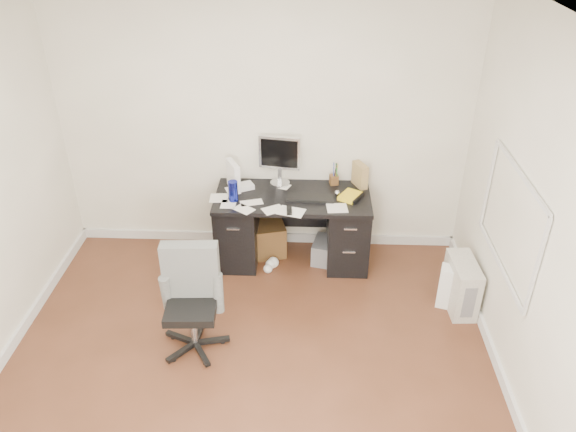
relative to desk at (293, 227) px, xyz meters
name	(u,v)px	position (x,y,z in m)	size (l,w,h in m)	color
ground	(247,381)	(-0.30, -1.65, -0.40)	(4.00, 4.00, 0.00)	#492817
room_shell	(242,193)	(-0.27, -1.62, 1.26)	(4.02, 4.02, 2.71)	beige
desk	(293,227)	(0.00, 0.00, 0.00)	(1.50, 0.70, 0.75)	black
loose_papers	(272,198)	(-0.20, -0.05, 0.35)	(1.10, 0.60, 0.00)	white
lcd_monitor	(280,160)	(-0.14, 0.24, 0.61)	(0.41, 0.23, 0.52)	silver
keyboard	(310,198)	(0.17, -0.06, 0.36)	(0.45, 0.15, 0.03)	black
computer_mouse	(337,193)	(0.43, 0.03, 0.38)	(0.06, 0.06, 0.06)	silver
travel_mug	(233,191)	(-0.56, -0.12, 0.45)	(0.09, 0.09, 0.20)	navy
white_binder	(233,176)	(-0.58, 0.12, 0.49)	(0.11, 0.25, 0.29)	white
magazine_file	(360,175)	(0.66, 0.23, 0.47)	(0.10, 0.20, 0.24)	olive
pen_cup	(334,173)	(0.40, 0.26, 0.47)	(0.10, 0.10, 0.24)	brown
yellow_book	(351,196)	(0.56, -0.02, 0.37)	(0.18, 0.22, 0.04)	yellow
paper_remote	(291,211)	(0.00, -0.30, 0.36)	(0.24, 0.19, 0.02)	white
office_chair	(191,303)	(-0.77, -1.29, 0.06)	(0.53, 0.53, 0.93)	#4E504E
pc_tower	(461,285)	(1.54, -0.68, -0.16)	(0.21, 0.48, 0.48)	#A9A499
shopping_bag	(456,288)	(1.50, -0.68, -0.19)	(0.30, 0.22, 0.41)	white
wicker_basket	(267,238)	(-0.27, 0.13, -0.23)	(0.34, 0.34, 0.34)	#493416
desk_printer	(333,252)	(0.41, -0.01, -0.29)	(0.39, 0.32, 0.23)	slate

